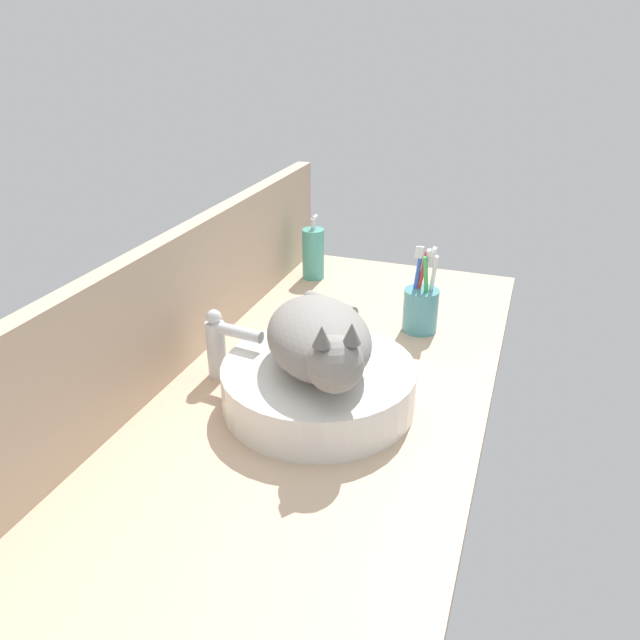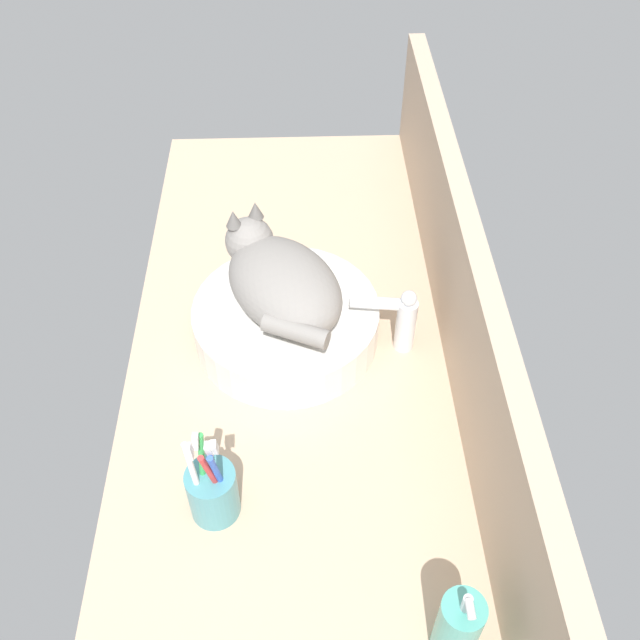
{
  "view_description": "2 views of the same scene",
  "coord_description": "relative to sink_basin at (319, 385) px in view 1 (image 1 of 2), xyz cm",
  "views": [
    {
      "loc": [
        -89.29,
        -32.74,
        60.64
      ],
      "look_at": [
        7.34,
        1.59,
        11.13
      ],
      "focal_mm": 35.0,
      "sensor_mm": 36.0,
      "label": 1
    },
    {
      "loc": [
        85.07,
        1.23,
        97.76
      ],
      "look_at": [
        1.68,
        4.14,
        9.17
      ],
      "focal_mm": 40.0,
      "sensor_mm": 36.0,
      "label": 2
    }
  ],
  "objects": [
    {
      "name": "ground_plane",
      "position": [
        2.88,
        1.79,
        -5.84
      ],
      "size": [
        139.61,
        60.18,
        4.0
      ],
      "primitive_type": "cube",
      "color": "tan"
    },
    {
      "name": "backsplash_panel",
      "position": [
        2.88,
        30.07,
        9.12
      ],
      "size": [
        139.61,
        3.6,
        25.93
      ],
      "primitive_type": "cube",
      "color": "tan",
      "rests_on": "ground_plane"
    },
    {
      "name": "sink_basin",
      "position": [
        0.0,
        0.0,
        0.0
      ],
      "size": [
        33.3,
        33.3,
        7.69
      ],
      "primitive_type": "cylinder",
      "color": "silver",
      "rests_on": "ground_plane"
    },
    {
      "name": "cat",
      "position": [
        -1.13,
        -0.78,
        9.6
      ],
      "size": [
        30.2,
        27.54,
        14.0
      ],
      "color": "gray",
      "rests_on": "sink_basin"
    },
    {
      "name": "faucet",
      "position": [
        2.55,
        20.02,
        3.46
      ],
      "size": [
        4.15,
        11.86,
        13.6
      ],
      "color": "silver",
      "rests_on": "ground_plane"
    },
    {
      "name": "soap_dispenser",
      "position": [
        55.63,
        21.34,
        2.76
      ],
      "size": [
        5.63,
        5.63,
        16.26
      ],
      "color": "teal",
      "rests_on": "ground_plane"
    },
    {
      "name": "toothbrush_cup",
      "position": [
        34.56,
        -10.79,
        1.44
      ],
      "size": [
        7.42,
        7.42,
        18.72
      ],
      "color": "teal",
      "rests_on": "ground_plane"
    }
  ]
}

